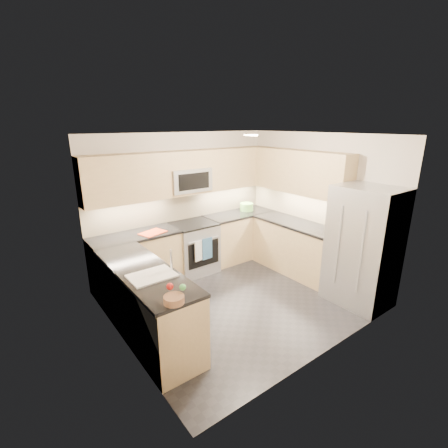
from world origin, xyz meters
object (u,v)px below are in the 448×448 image
gas_range (194,248)px  microwave (188,180)px  utensil_bowl (247,207)px  cutting_board (153,233)px  refrigerator (363,247)px  fruit_basket (174,300)px

gas_range → microwave: bearing=90.0°
gas_range → utensil_bowl: size_ratio=3.41×
microwave → utensil_bowl: 1.49m
gas_range → cutting_board: cutting_board is taller
refrigerator → utensil_bowl: refrigerator is taller
refrigerator → utensil_bowl: (-0.13, 2.50, 0.12)m
refrigerator → fruit_basket: bearing=175.6°
refrigerator → fruit_basket: 3.03m
gas_range → microwave: 1.25m
utensil_bowl → fruit_basket: utensil_bowl is taller
cutting_board → fruit_basket: 2.24m
gas_range → utensil_bowl: utensil_bowl is taller
refrigerator → utensil_bowl: size_ratio=6.75×
utensil_bowl → refrigerator: bearing=-87.1°
refrigerator → fruit_basket: refrigerator is taller
gas_range → utensil_bowl: bearing=3.2°
gas_range → microwave: microwave is taller
utensil_bowl → fruit_basket: 3.68m
microwave → cutting_board: 1.13m
cutting_board → gas_range: bearing=6.0°
gas_range → refrigerator: size_ratio=0.51×
gas_range → fruit_basket: 2.75m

